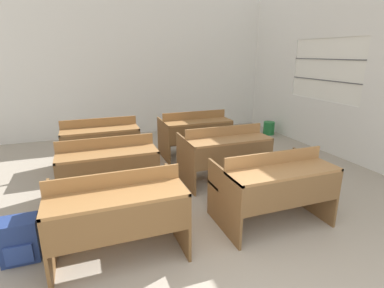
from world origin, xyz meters
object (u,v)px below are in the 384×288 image
bench_front_left (117,211)px  bench_second_left (108,166)px  bench_third_left (101,141)px  wastepaper_bin (269,128)px  bench_second_right (224,151)px  schoolbag (20,240)px  bench_front_right (273,184)px  bench_third_right (195,132)px

bench_front_left → bench_second_left: bearing=88.7°
bench_second_left → bench_third_left: bearing=90.2°
bench_third_left → wastepaper_bin: 3.99m
wastepaper_bin → bench_second_left: bearing=-151.9°
bench_second_right → schoolbag: (-2.58, -0.99, -0.26)m
bench_second_left → bench_second_right: size_ratio=1.00×
bench_front_left → schoolbag: bench_front_left is taller
bench_front_left → bench_front_right: size_ratio=1.00×
bench_front_left → bench_second_right: bearing=35.8°
bench_third_left → schoolbag: bearing=-112.1°
bench_front_right → bench_second_left: 2.08m
bench_front_left → wastepaper_bin: 5.13m
bench_front_right → schoolbag: (-2.58, 0.26, -0.26)m
bench_front_right → bench_second_left: (-1.67, 1.23, 0.00)m
bench_front_right → bench_second_right: 1.24m
bench_front_right → bench_third_right: 2.48m
bench_front_left → schoolbag: size_ratio=2.94×
bench_third_right → wastepaper_bin: (2.20, 0.83, -0.32)m
bench_front_left → bench_third_left: bearing=89.4°
bench_second_right → bench_third_right: 1.24m
bench_third_left → bench_second_left: bearing=-89.8°
bench_front_left → schoolbag: bearing=164.4°
bench_front_right → bench_second_left: bearing=143.7°
bench_front_right → bench_third_right: same height
bench_third_right → schoolbag: bearing=-139.3°
bench_front_left → bench_front_right: (1.70, -0.01, 0.00)m
bench_second_right → bench_second_left: bearing=-179.5°
wastepaper_bin → bench_front_right: bearing=-123.7°
schoolbag → bench_front_left: bearing=-15.6°
bench_third_left → bench_front_left: bearing=-90.6°
bench_second_left → bench_third_right: same height
bench_second_right → bench_third_right: size_ratio=1.00×
bench_front_right → bench_second_right: bearing=89.8°
bench_third_right → schoolbag: (-2.59, -2.22, -0.26)m
bench_front_right → bench_third_left: (-1.68, 2.47, 0.00)m
bench_second_left → bench_third_right: 2.10m
bench_second_right → schoolbag: bearing=-159.1°
bench_front_left → bench_second_right: 2.11m
bench_third_left → bench_third_right: same height
bench_second_right → wastepaper_bin: (2.21, 2.06, -0.32)m
bench_front_right → bench_front_left: bearing=179.6°
bench_front_left → bench_third_left: size_ratio=1.00×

